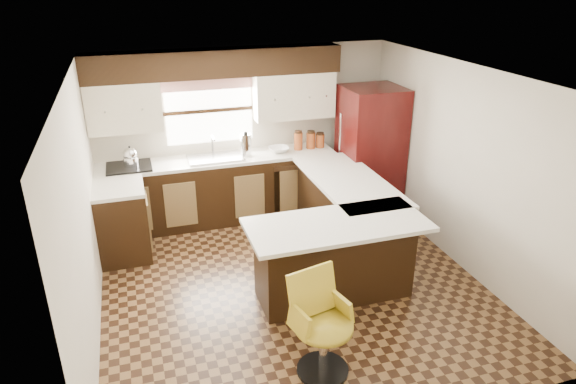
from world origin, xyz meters
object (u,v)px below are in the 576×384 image
object	(u,v)px
bar_chair	(324,328)
peninsula_return	(334,260)
peninsula_long	(343,216)
refrigerator	(370,152)

from	to	relation	value
bar_chair	peninsula_return	bearing A→B (deg)	49.73
peninsula_long	bar_chair	xyz separation A→B (m)	(-1.07, -2.06, 0.03)
peninsula_long	refrigerator	world-z (taller)	refrigerator
peninsula_return	refrigerator	xyz separation A→B (m)	(1.30, 1.88, 0.48)
peninsula_long	bar_chair	size ratio (longest dim) A/B	2.02
peninsula_long	refrigerator	distance (m)	1.29
refrigerator	bar_chair	xyz separation A→B (m)	(-1.85, -2.96, -0.45)
peninsula_return	bar_chair	xyz separation A→B (m)	(-0.54, -1.09, 0.03)
refrigerator	peninsula_long	bearing A→B (deg)	-130.76
refrigerator	bar_chair	world-z (taller)	refrigerator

